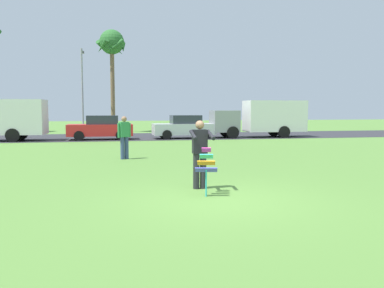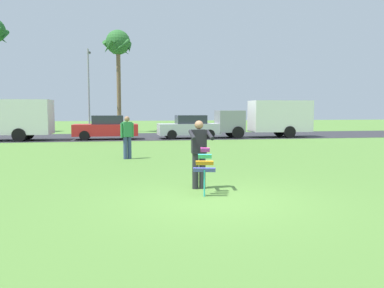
{
  "view_description": "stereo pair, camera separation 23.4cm",
  "coord_description": "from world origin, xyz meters",
  "px_view_note": "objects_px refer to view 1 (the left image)",
  "views": [
    {
      "loc": [
        -2.24,
        -8.26,
        2.01
      ],
      "look_at": [
        -0.14,
        2.27,
        1.05
      ],
      "focal_mm": 36.46,
      "sensor_mm": 36.0,
      "label": 1
    },
    {
      "loc": [
        -2.01,
        -8.31,
        2.01
      ],
      "look_at": [
        -0.14,
        2.27,
        1.05
      ],
      "focal_mm": 36.46,
      "sensor_mm": 36.0,
      "label": 2
    }
  ],
  "objects_px": {
    "person_kite_flyer": "(200,151)",
    "parked_car_red": "(101,128)",
    "kite_held": "(206,164)",
    "parked_car_silver": "(184,127)",
    "person_walker_near": "(124,136)",
    "streetlight_pole": "(82,85)",
    "parked_truck_grey_van": "(263,118)",
    "palm_tree_right_near": "(112,47)"
  },
  "relations": [
    {
      "from": "person_kite_flyer",
      "to": "parked_car_red",
      "type": "bearing_deg",
      "value": 100.02
    },
    {
      "from": "kite_held",
      "to": "parked_car_silver",
      "type": "xyz_separation_m",
      "value": [
        2.62,
        17.61,
        0.05
      ]
    },
    {
      "from": "person_kite_flyer",
      "to": "person_walker_near",
      "type": "xyz_separation_m",
      "value": [
        -1.72,
        6.35,
        -0.02
      ]
    },
    {
      "from": "parked_car_silver",
      "to": "streetlight_pole",
      "type": "xyz_separation_m",
      "value": [
        -7.26,
        7.46,
        3.22
      ]
    },
    {
      "from": "person_kite_flyer",
      "to": "streetlight_pole",
      "type": "height_order",
      "value": "streetlight_pole"
    },
    {
      "from": "parked_car_red",
      "to": "parked_car_silver",
      "type": "distance_m",
      "value": 5.59
    },
    {
      "from": "kite_held",
      "to": "parked_car_red",
      "type": "bearing_deg",
      "value": 99.57
    },
    {
      "from": "person_kite_flyer",
      "to": "parked_car_silver",
      "type": "height_order",
      "value": "person_kite_flyer"
    },
    {
      "from": "person_kite_flyer",
      "to": "parked_car_red",
      "type": "xyz_separation_m",
      "value": [
        -2.98,
        16.87,
        -0.18
      ]
    },
    {
      "from": "kite_held",
      "to": "parked_car_red",
      "type": "distance_m",
      "value": 17.86
    },
    {
      "from": "parked_car_red",
      "to": "parked_truck_grey_van",
      "type": "distance_m",
      "value": 11.38
    },
    {
      "from": "parked_car_silver",
      "to": "parked_truck_grey_van",
      "type": "distance_m",
      "value": 5.8
    },
    {
      "from": "parked_car_red",
      "to": "parked_car_silver",
      "type": "bearing_deg",
      "value": 0.01
    },
    {
      "from": "parked_car_silver",
      "to": "palm_tree_right_near",
      "type": "bearing_deg",
      "value": 119.71
    },
    {
      "from": "parked_car_red",
      "to": "person_kite_flyer",
      "type": "bearing_deg",
      "value": -79.98
    },
    {
      "from": "person_kite_flyer",
      "to": "parked_car_silver",
      "type": "relative_size",
      "value": 0.41
    },
    {
      "from": "person_walker_near",
      "to": "palm_tree_right_near",
      "type": "bearing_deg",
      "value": 91.43
    },
    {
      "from": "parked_car_red",
      "to": "parked_truck_grey_van",
      "type": "bearing_deg",
      "value": 0.0
    },
    {
      "from": "person_kite_flyer",
      "to": "streetlight_pole",
      "type": "relative_size",
      "value": 0.25
    },
    {
      "from": "kite_held",
      "to": "parked_truck_grey_van",
      "type": "bearing_deg",
      "value": 64.53
    },
    {
      "from": "parked_truck_grey_van",
      "to": "person_walker_near",
      "type": "distance_m",
      "value": 14.58
    },
    {
      "from": "kite_held",
      "to": "streetlight_pole",
      "type": "bearing_deg",
      "value": 100.49
    },
    {
      "from": "parked_truck_grey_van",
      "to": "person_walker_near",
      "type": "xyz_separation_m",
      "value": [
        -10.09,
        -10.52,
        -0.48
      ]
    },
    {
      "from": "kite_held",
      "to": "parked_truck_grey_van",
      "type": "xyz_separation_m",
      "value": [
        8.39,
        17.61,
        0.68
      ]
    },
    {
      "from": "parked_car_silver",
      "to": "parked_truck_grey_van",
      "type": "bearing_deg",
      "value": -0.01
    },
    {
      "from": "person_walker_near",
      "to": "parked_truck_grey_van",
      "type": "bearing_deg",
      "value": 46.18
    },
    {
      "from": "parked_car_silver",
      "to": "streetlight_pole",
      "type": "relative_size",
      "value": 0.61
    },
    {
      "from": "kite_held",
      "to": "parked_car_red",
      "type": "relative_size",
      "value": 0.26
    },
    {
      "from": "parked_car_red",
      "to": "parked_car_silver",
      "type": "height_order",
      "value": "same"
    },
    {
      "from": "person_kite_flyer",
      "to": "kite_held",
      "type": "distance_m",
      "value": 0.77
    },
    {
      "from": "kite_held",
      "to": "person_walker_near",
      "type": "relative_size",
      "value": 0.63
    },
    {
      "from": "streetlight_pole",
      "to": "kite_held",
      "type": "bearing_deg",
      "value": -79.51
    },
    {
      "from": "person_kite_flyer",
      "to": "parked_car_red",
      "type": "distance_m",
      "value": 17.13
    },
    {
      "from": "person_kite_flyer",
      "to": "streetlight_pole",
      "type": "bearing_deg",
      "value": 100.83
    },
    {
      "from": "parked_truck_grey_van",
      "to": "person_walker_near",
      "type": "height_order",
      "value": "parked_truck_grey_van"
    },
    {
      "from": "palm_tree_right_near",
      "to": "parked_car_silver",
      "type": "bearing_deg",
      "value": -60.29
    },
    {
      "from": "person_kite_flyer",
      "to": "kite_held",
      "type": "relative_size",
      "value": 1.58
    },
    {
      "from": "person_kite_flyer",
      "to": "parked_truck_grey_van",
      "type": "xyz_separation_m",
      "value": [
        8.38,
        16.87,
        0.46
      ]
    },
    {
      "from": "parked_car_silver",
      "to": "person_walker_near",
      "type": "distance_m",
      "value": 11.37
    },
    {
      "from": "parked_car_red",
      "to": "palm_tree_right_near",
      "type": "height_order",
      "value": "palm_tree_right_near"
    },
    {
      "from": "parked_car_silver",
      "to": "streetlight_pole",
      "type": "bearing_deg",
      "value": 134.25
    },
    {
      "from": "person_kite_flyer",
      "to": "parked_truck_grey_van",
      "type": "distance_m",
      "value": 18.84
    }
  ]
}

